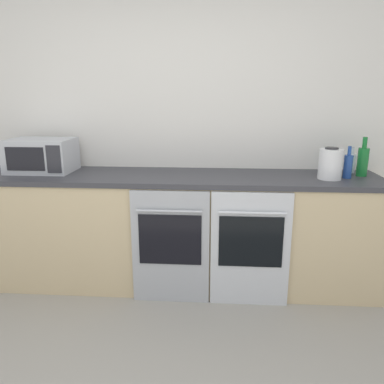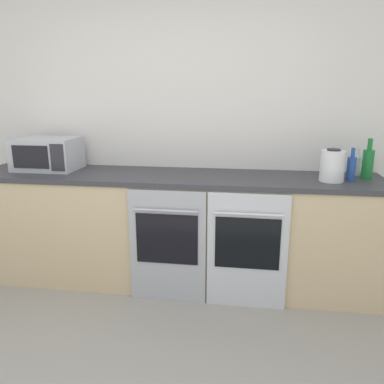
# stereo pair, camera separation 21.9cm
# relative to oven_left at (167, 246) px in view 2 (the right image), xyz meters

# --- Properties ---
(wall_back) EXTENTS (10.00, 0.06, 2.60)m
(wall_back) POSITION_rel_oven_left_xyz_m (-0.02, 0.68, 0.85)
(wall_back) COLOR silver
(wall_back) RESTS_ON ground_plane
(counter_back) EXTENTS (3.33, 0.66, 0.94)m
(counter_back) POSITION_rel_oven_left_xyz_m (-0.02, 0.34, 0.02)
(counter_back) COLOR #D1B789
(counter_back) RESTS_ON ground_plane
(oven_left) EXTENTS (0.59, 0.06, 0.89)m
(oven_left) POSITION_rel_oven_left_xyz_m (0.00, 0.00, 0.00)
(oven_left) COLOR #A8AAAF
(oven_left) RESTS_ON ground_plane
(oven_right) EXTENTS (0.59, 0.06, 0.89)m
(oven_right) POSITION_rel_oven_left_xyz_m (0.60, 0.00, 0.00)
(oven_right) COLOR silver
(oven_right) RESTS_ON ground_plane
(microwave) EXTENTS (0.52, 0.38, 0.27)m
(microwave) POSITION_rel_oven_left_xyz_m (-1.13, 0.40, 0.62)
(microwave) COLOR #B7BABF
(microwave) RESTS_ON counter_back
(bottle_green) EXTENTS (0.08, 0.08, 0.31)m
(bottle_green) POSITION_rel_oven_left_xyz_m (1.49, 0.41, 0.61)
(bottle_green) COLOR #19722D
(bottle_green) RESTS_ON counter_back
(bottle_blue) EXTENTS (0.07, 0.07, 0.25)m
(bottle_blue) POSITION_rel_oven_left_xyz_m (1.35, 0.32, 0.58)
(bottle_blue) COLOR #234793
(bottle_blue) RESTS_ON counter_back
(bottle_clear) EXTENTS (0.07, 0.07, 0.21)m
(bottle_clear) POSITION_rel_oven_left_xyz_m (1.45, 0.53, 0.57)
(bottle_clear) COLOR silver
(bottle_clear) RESTS_ON counter_back
(kettle) EXTENTS (0.18, 0.18, 0.24)m
(kettle) POSITION_rel_oven_left_xyz_m (1.21, 0.27, 0.60)
(kettle) COLOR white
(kettle) RESTS_ON counter_back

